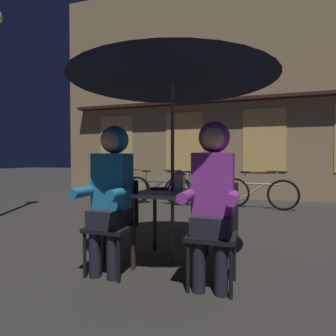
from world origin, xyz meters
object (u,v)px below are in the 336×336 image
(bicycle_nearest, at_px, (119,188))
(bicycle_third, at_px, (201,191))
(lantern, at_px, (180,180))
(bicycle_second, at_px, (157,190))
(chair_right, at_px, (213,227))
(patio_umbrella, at_px, (173,64))
(chair_left, at_px, (114,220))
(person_left_hooded, at_px, (111,184))
(bicycle_fourth, at_px, (258,193))
(book, at_px, (159,189))
(cafe_table, at_px, (172,201))
(person_right_hooded, at_px, (213,186))

(bicycle_nearest, distance_m, bicycle_third, 2.19)
(lantern, xyz_separation_m, bicycle_second, (-1.53, 3.56, -0.51))
(chair_right, bearing_deg, patio_umbrella, 142.45)
(chair_left, relative_size, person_left_hooded, 0.62)
(chair_right, bearing_deg, bicycle_nearest, 126.63)
(bicycle_nearest, bearing_deg, bicycle_second, -7.12)
(patio_umbrella, xyz_separation_m, bicycle_fourth, (0.88, 3.64, -1.71))
(bicycle_third, height_order, book, bicycle_third)
(bicycle_second, height_order, bicycle_fourth, same)
(cafe_table, distance_m, bicycle_second, 3.87)
(patio_umbrella, bearing_deg, person_right_hooded, -41.57)
(bicycle_second, bearing_deg, chair_left, -76.12)
(bicycle_nearest, relative_size, bicycle_fourth, 1.01)
(bicycle_second, height_order, bicycle_third, same)
(patio_umbrella, xyz_separation_m, book, (-0.19, 0.13, -1.31))
(chair_left, xyz_separation_m, person_left_hooded, (-0.00, -0.06, 0.36))
(lantern, relative_size, bicycle_nearest, 0.14)
(person_left_hooded, bearing_deg, chair_left, 90.00)
(lantern, relative_size, bicycle_second, 0.14)
(cafe_table, relative_size, bicycle_nearest, 0.44)
(bicycle_nearest, xyz_separation_m, bicycle_fourth, (3.44, -0.07, 0.00))
(lantern, distance_m, person_right_hooded, 0.60)
(chair_right, xyz_separation_m, bicycle_third, (-0.85, 3.94, -0.14))
(person_right_hooded, bearing_deg, patio_umbrella, 138.43)
(cafe_table, distance_m, bicycle_nearest, 4.52)
(patio_umbrella, xyz_separation_m, bicycle_nearest, (-2.55, 3.71, -1.71))
(patio_umbrella, bearing_deg, bicycle_second, 112.14)
(chair_left, xyz_separation_m, book, (0.29, 0.50, 0.26))
(chair_right, bearing_deg, chair_left, 180.00)
(cafe_table, distance_m, chair_left, 0.62)
(patio_umbrella, height_order, chair_right, patio_umbrella)
(lantern, distance_m, chair_left, 0.77)
(chair_right, relative_size, bicycle_nearest, 0.52)
(book, bearing_deg, lantern, -37.36)
(patio_umbrella, relative_size, bicycle_second, 1.37)
(bicycle_nearest, bearing_deg, person_right_hooded, -53.75)
(cafe_table, xyz_separation_m, bicycle_second, (-1.45, 3.58, -0.29))
(person_right_hooded, bearing_deg, bicycle_nearest, 126.25)
(bicycle_second, bearing_deg, bicycle_nearest, 172.88)
(bicycle_fourth, relative_size, book, 8.32)
(chair_left, distance_m, bicycle_second, 4.07)
(bicycle_nearest, bearing_deg, person_left_hooded, -63.37)
(chair_left, distance_m, person_left_hooded, 0.36)
(chair_right, bearing_deg, bicycle_third, 102.22)
(chair_left, distance_m, person_right_hooded, 1.03)
(chair_right, height_order, bicycle_fourth, chair_right)
(bicycle_nearest, bearing_deg, patio_umbrella, -55.47)
(chair_right, bearing_deg, lantern, 136.78)
(chair_left, bearing_deg, cafe_table, 37.55)
(chair_right, distance_m, bicycle_third, 4.03)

